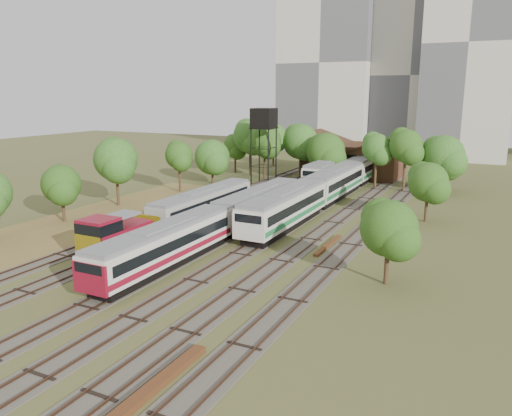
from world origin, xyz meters
The scene contains 18 objects.
ground centered at (0.00, 0.00, 0.00)m, with size 240.00×240.00×0.00m, color #475123.
dry_grass_patch centered at (-18.00, 8.00, 0.02)m, with size 14.00×60.00×0.04m, color brown.
tracks centered at (-0.67, 25.00, 0.04)m, with size 24.60×80.00×0.19m.
railcar_red_set centered at (-2.00, 13.57, 1.90)m, with size 2.91×34.58×3.60m.
railcar_green_set centered at (2.00, 37.94, 2.15)m, with size 3.28×52.08×4.07m.
railcar_rear centered at (-2.00, 47.47, 2.09)m, with size 3.20×16.08×3.96m.
shunter_locomotive centered at (-8.00, 5.39, 1.81)m, with size 2.86×8.10×3.74m.
old_grey_coach centered at (-8.00, 20.31, 1.82)m, with size 2.71×18.00×3.34m.
water_tower centered at (-11.40, 43.40, 9.98)m, with size 3.43×3.43×11.84m.
rail_pile_near centered at (8.00, -10.72, 0.17)m, with size 0.69×10.33×0.34m, color brown.
rail_pile_far centered at (8.20, 16.37, 0.11)m, with size 0.43×6.96×0.23m, color brown.
maintenance_shed centered at (-1.00, 57.98, 2.91)m, with size 16.45×11.55×7.58m.
tree_band_left centered at (-20.22, 31.84, 5.04)m, with size 8.06×77.10×8.68m.
tree_band_far centered at (-2.91, 49.19, 5.94)m, with size 37.75×9.63×9.73m.
tree_band_right centered at (15.07, 26.65, 4.30)m, with size 4.39×43.09×6.69m.
tower_left centered at (-18.00, 95.00, 21.00)m, with size 22.00×16.00×42.00m, color beige.
tower_centre centered at (2.00, 100.00, 18.00)m, with size 20.00×18.00×36.00m, color #BDB7AB.
tower_right centered at (14.00, 92.00, 24.00)m, with size 18.00×16.00×48.00m, color beige.
Camera 1 is at (22.06, -26.95, 14.09)m, focal length 35.00 mm.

